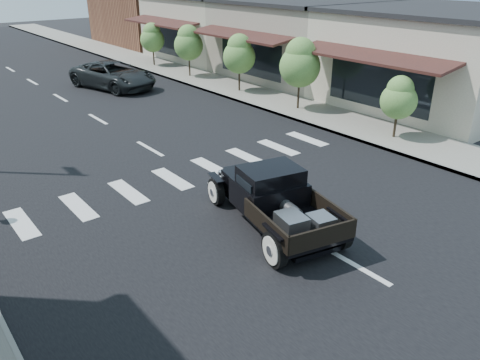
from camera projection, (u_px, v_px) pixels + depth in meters
ground at (270, 218)px, 13.17m from camera, size 120.00×120.00×0.00m
road at (74, 106)px, 23.86m from camera, size 14.00×80.00×0.02m
road_markings at (117, 130)px, 20.30m from camera, size 12.00×60.00×0.06m
sidewalk_right at (210, 82)px, 28.65m from camera, size 3.00×80.00×0.15m
storefront_near at (440, 59)px, 23.60m from camera, size 10.00×9.00×4.50m
storefront_mid at (310, 39)px, 30.01m from camera, size 10.00×9.00×4.50m
storefront_far at (226, 27)px, 36.43m from camera, size 10.00×9.00×4.50m
far_building_right at (165, 3)px, 43.32m from camera, size 11.00×10.00×7.00m
small_tree_a at (398, 108)px, 18.56m from camera, size 1.44×1.44×2.40m
small_tree_b at (299, 75)px, 22.31m from camera, size 1.95×1.95×3.25m
small_tree_c at (239, 64)px, 25.67m from camera, size 1.78×1.78×2.97m
small_tree_d at (189, 52)px, 29.28m from camera, size 1.81×1.81×3.01m
small_tree_e at (153, 45)px, 32.65m from camera, size 1.66×1.66×2.76m
hotrod_pickup at (274, 198)px, 12.43m from camera, size 3.23×5.18×1.67m
second_car at (113, 75)px, 27.04m from camera, size 3.87×5.95×1.52m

